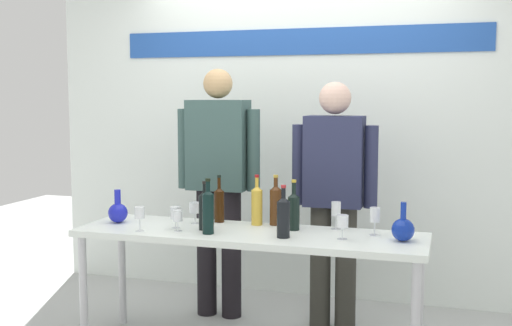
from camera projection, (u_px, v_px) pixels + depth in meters
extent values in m
cube|color=white|center=(299.00, 105.00, 4.96)|extent=(4.08, 0.10, 3.00)
cube|color=#2452A7|center=(297.00, 42.00, 4.85)|extent=(2.85, 0.01, 0.20)
cube|color=white|center=(249.00, 235.00, 3.81)|extent=(2.11, 0.58, 0.04)
cylinder|color=silver|center=(83.00, 293.00, 3.92)|extent=(0.05, 0.05, 0.72)
cylinder|color=silver|center=(122.00, 272.00, 4.38)|extent=(0.05, 0.05, 0.72)
cylinder|color=silver|center=(419.00, 299.00, 3.79)|extent=(0.05, 0.05, 0.72)
sphere|color=#1D24BD|center=(118.00, 213.00, 4.08)|extent=(0.13, 0.13, 0.13)
cylinder|color=#1D24BD|center=(118.00, 197.00, 4.07)|extent=(0.04, 0.04, 0.10)
sphere|color=#112D99|center=(403.00, 230.00, 3.55)|extent=(0.13, 0.13, 0.13)
cylinder|color=#112D99|center=(403.00, 211.00, 3.54)|extent=(0.03, 0.03, 0.10)
cylinder|color=black|center=(207.00, 252.00, 4.55)|extent=(0.14, 0.14, 0.92)
cylinder|color=black|center=(231.00, 254.00, 4.49)|extent=(0.14, 0.14, 0.92)
cube|color=#395552|center=(218.00, 145.00, 4.44)|extent=(0.42, 0.22, 0.63)
cylinder|color=#395552|center=(184.00, 149.00, 4.52)|extent=(0.09, 0.09, 0.57)
cylinder|color=#395552|center=(254.00, 150.00, 4.37)|extent=(0.09, 0.09, 0.57)
sphere|color=tan|center=(218.00, 84.00, 4.39)|extent=(0.21, 0.21, 0.21)
cylinder|color=#32312A|center=(320.00, 266.00, 4.31)|extent=(0.14, 0.14, 0.84)
cylinder|color=#32312A|center=(346.00, 268.00, 4.26)|extent=(0.14, 0.14, 0.84)
cube|color=#292D4C|center=(334.00, 161.00, 4.21)|extent=(0.39, 0.22, 0.60)
cylinder|color=#292D4C|center=(299.00, 165.00, 4.28)|extent=(0.09, 0.09, 0.54)
cylinder|color=#292D4C|center=(371.00, 167.00, 4.14)|extent=(0.09, 0.09, 0.54)
sphere|color=beige|center=(335.00, 98.00, 4.16)|extent=(0.21, 0.21, 0.21)
cylinder|color=black|center=(208.00, 214.00, 3.74)|extent=(0.07, 0.07, 0.24)
cone|color=black|center=(208.00, 192.00, 3.72)|extent=(0.07, 0.07, 0.03)
cylinder|color=black|center=(208.00, 188.00, 3.72)|extent=(0.03, 0.03, 0.08)
cylinder|color=black|center=(208.00, 180.00, 3.72)|extent=(0.03, 0.03, 0.02)
cylinder|color=black|center=(219.00, 207.00, 4.09)|extent=(0.07, 0.07, 0.20)
cone|color=black|center=(219.00, 189.00, 4.08)|extent=(0.07, 0.07, 0.03)
cylinder|color=black|center=(219.00, 184.00, 4.08)|extent=(0.02, 0.02, 0.09)
cylinder|color=black|center=(219.00, 176.00, 4.07)|extent=(0.03, 0.03, 0.02)
cylinder|color=#4F2B12|center=(276.00, 207.00, 4.00)|extent=(0.08, 0.08, 0.23)
cone|color=#4F2B12|center=(276.00, 188.00, 3.99)|extent=(0.08, 0.08, 0.03)
cylinder|color=#4F2B12|center=(276.00, 184.00, 3.98)|extent=(0.03, 0.03, 0.08)
cylinder|color=gold|center=(276.00, 176.00, 3.98)|extent=(0.03, 0.03, 0.02)
cylinder|color=black|center=(205.00, 213.00, 3.86)|extent=(0.08, 0.08, 0.21)
cone|color=black|center=(205.00, 193.00, 3.84)|extent=(0.08, 0.08, 0.03)
cylinder|color=black|center=(205.00, 190.00, 3.84)|extent=(0.03, 0.03, 0.07)
cylinder|color=black|center=(205.00, 182.00, 3.84)|extent=(0.03, 0.03, 0.02)
cylinder|color=black|center=(294.00, 213.00, 3.85)|extent=(0.07, 0.07, 0.20)
cone|color=black|center=(294.00, 195.00, 3.84)|extent=(0.07, 0.07, 0.03)
cylinder|color=black|center=(294.00, 190.00, 3.83)|extent=(0.03, 0.03, 0.09)
cylinder|color=gold|center=(294.00, 181.00, 3.83)|extent=(0.03, 0.03, 0.02)
cylinder|color=black|center=(283.00, 220.00, 3.64)|extent=(0.08, 0.08, 0.21)
cone|color=black|center=(283.00, 199.00, 3.63)|extent=(0.08, 0.08, 0.03)
cylinder|color=black|center=(283.00, 195.00, 3.62)|extent=(0.03, 0.03, 0.08)
cylinder|color=#A82427|center=(283.00, 186.00, 3.62)|extent=(0.03, 0.03, 0.02)
cylinder|color=gold|center=(257.00, 207.00, 4.00)|extent=(0.07, 0.07, 0.22)
cone|color=gold|center=(257.00, 188.00, 3.99)|extent=(0.07, 0.07, 0.03)
cylinder|color=gold|center=(257.00, 184.00, 3.99)|extent=(0.02, 0.02, 0.08)
cylinder|color=#B21819|center=(257.00, 176.00, 3.98)|extent=(0.03, 0.03, 0.02)
cylinder|color=white|center=(195.00, 223.00, 4.05)|extent=(0.05, 0.05, 0.00)
cylinder|color=white|center=(195.00, 218.00, 4.05)|extent=(0.01, 0.01, 0.07)
cylinder|color=white|center=(195.00, 208.00, 4.04)|extent=(0.07, 0.07, 0.07)
cylinder|color=white|center=(178.00, 231.00, 3.82)|extent=(0.05, 0.05, 0.00)
cylinder|color=white|center=(178.00, 226.00, 3.82)|extent=(0.01, 0.01, 0.06)
cylinder|color=white|center=(178.00, 216.00, 3.81)|extent=(0.06, 0.06, 0.07)
cylinder|color=white|center=(176.00, 228.00, 3.91)|extent=(0.05, 0.05, 0.00)
cylinder|color=white|center=(176.00, 223.00, 3.91)|extent=(0.01, 0.01, 0.06)
cylinder|color=white|center=(175.00, 213.00, 3.90)|extent=(0.06, 0.06, 0.08)
cylinder|color=white|center=(140.00, 231.00, 3.82)|extent=(0.06, 0.06, 0.00)
cylinder|color=white|center=(140.00, 225.00, 3.82)|extent=(0.01, 0.01, 0.08)
cylinder|color=white|center=(140.00, 213.00, 3.81)|extent=(0.06, 0.06, 0.07)
cylinder|color=white|center=(342.00, 239.00, 3.60)|extent=(0.06, 0.06, 0.00)
cylinder|color=white|center=(342.00, 233.00, 3.60)|extent=(0.01, 0.01, 0.07)
cylinder|color=white|center=(342.00, 221.00, 3.59)|extent=(0.07, 0.07, 0.07)
cylinder|color=white|center=(374.00, 235.00, 3.71)|extent=(0.06, 0.06, 0.00)
cylinder|color=white|center=(375.00, 228.00, 3.70)|extent=(0.01, 0.01, 0.08)
cylinder|color=white|center=(375.00, 215.00, 3.70)|extent=(0.06, 0.06, 0.09)
cylinder|color=white|center=(336.00, 229.00, 3.88)|extent=(0.06, 0.06, 0.00)
cylinder|color=white|center=(336.00, 222.00, 3.88)|extent=(0.01, 0.01, 0.08)
cylinder|color=white|center=(336.00, 209.00, 3.87)|extent=(0.06, 0.06, 0.09)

